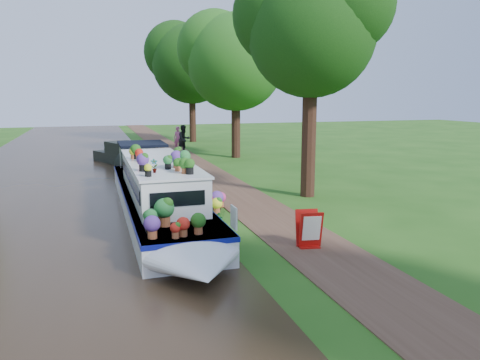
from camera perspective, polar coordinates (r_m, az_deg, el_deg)
name	(u,v)px	position (r m, az deg, el deg)	size (l,w,h in m)	color
ground	(239,223)	(14.70, -0.17, -5.28)	(100.00, 100.00, 0.00)	#215114
canal_water	(31,241)	(14.19, -24.16, -6.75)	(10.00, 100.00, 0.02)	black
towpath	(274,220)	(15.08, 4.20, -4.85)	(2.20, 100.00, 0.03)	#4E3324
plant_boat	(159,192)	(15.36, -9.79, -1.48)	(2.29, 13.52, 2.26)	white
tree_near_overhang	(311,23)	(18.60, 8.62, 18.40)	(5.52, 5.28, 8.99)	black
tree_near_mid	(235,54)	(29.99, -0.60, 15.07)	(6.90, 6.60, 9.40)	black
tree_near_far	(191,57)	(40.56, -5.99, 14.64)	(7.59, 7.26, 10.30)	black
second_boat	(129,156)	(27.48, -13.35, 2.85)	(3.96, 6.96, 1.26)	black
sandwich_board	(309,231)	(12.40, 8.43, -6.12)	(0.64, 0.57, 0.97)	#A70F0B
pedestrian_pink	(178,139)	(33.63, -7.55, 5.02)	(0.63, 0.41, 1.73)	#E85FB4
pedestrian_dark	(184,139)	(31.96, -6.83, 4.94)	(0.94, 0.73, 1.94)	black
verge_plant	(220,217)	(14.74, -2.45, -4.48)	(0.35, 0.30, 0.38)	#1F6726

